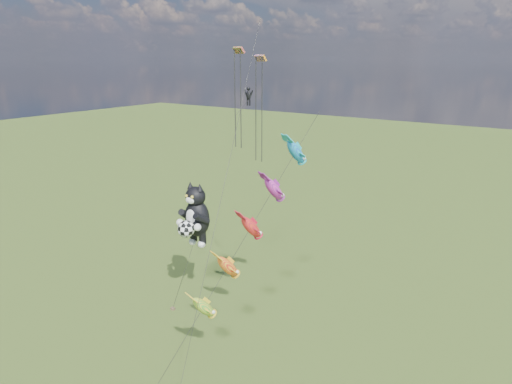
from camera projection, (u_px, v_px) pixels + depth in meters
The scene contains 4 objects.
ground at pixel (113, 321), 39.40m from camera, with size 300.00×300.00×0.00m, color #263E0F.
cat_kite_rig at pixel (195, 215), 39.91m from camera, with size 3.12×4.36×12.32m.
fish_windsock_rig at pixel (251, 228), 32.80m from camera, with size 5.28×15.14×19.16m.
parafoil_rig at pixel (247, 98), 35.70m from camera, with size 4.86×17.05×26.45m.
Camera 1 is at (30.05, -20.78, 23.12)m, focal length 30.00 mm.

